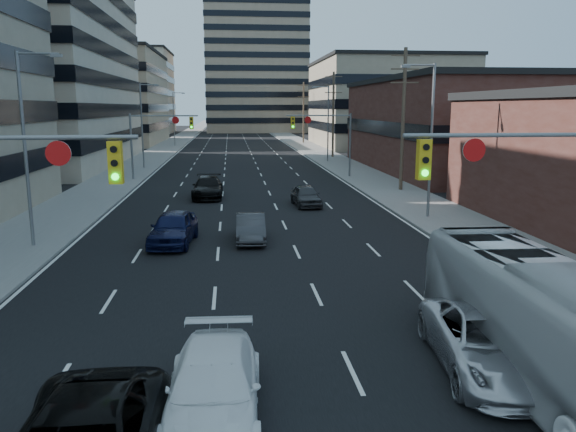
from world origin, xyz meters
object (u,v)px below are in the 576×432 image
Objects in this scene: white_van at (213,388)px; transit_bus at (552,327)px; sedan_blue at (173,228)px; silver_suv at (488,342)px.

white_van is 0.46× the size of transit_bus.
white_van is 1.03× the size of sedan_blue.
transit_bus reaches higher than silver_suv.
sedan_blue is at bearing 100.64° from white_van.
silver_suv reaches higher than white_van.
white_van is 7.92m from transit_bus.
transit_bus is (1.06, -0.97, 0.75)m from silver_suv.
transit_bus is at bearing -50.54° from sedan_blue.
sedan_blue is (-9.17, 14.34, 0.05)m from silver_suv.
transit_bus is (7.86, 0.59, 0.79)m from white_van.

